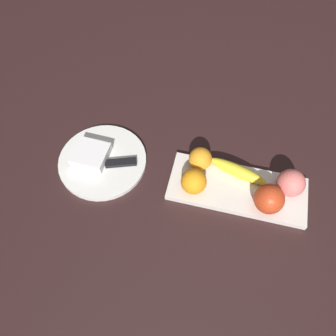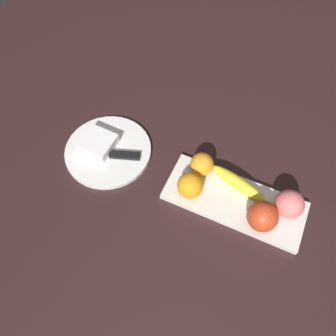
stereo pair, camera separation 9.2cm
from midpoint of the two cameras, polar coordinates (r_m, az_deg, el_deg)
ground_plane at (r=0.95m, az=15.67°, el=-6.58°), size 2.40×2.40×0.00m
fruit_tray at (r=0.94m, az=13.98°, el=-5.79°), size 0.38×0.15×0.02m
apple at (r=0.89m, az=18.77°, el=-8.10°), size 0.08×0.08×0.08m
banana at (r=0.94m, az=14.61°, el=-2.68°), size 0.17×0.08×0.04m
orange_near_apple at (r=0.93m, az=8.65°, el=0.42°), size 0.07×0.07×0.07m
orange_near_banana at (r=0.89m, az=6.75°, el=-3.25°), size 0.07×0.07×0.07m
peach at (r=0.93m, az=22.74°, el=-5.97°), size 0.08×0.08×0.08m
dinner_plate at (r=1.01m, az=-7.70°, el=2.63°), size 0.26×0.26×0.01m
folded_napkin at (r=1.00m, az=-9.46°, el=3.97°), size 0.10×0.09×0.03m
knife at (r=0.98m, az=-5.53°, el=2.18°), size 0.18×0.08×0.01m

